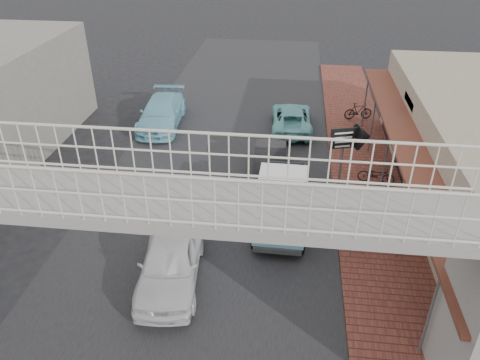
% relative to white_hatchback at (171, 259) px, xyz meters
% --- Properties ---
extents(ground, '(120.00, 120.00, 0.00)m').
position_rel_white_hatchback_xyz_m(ground, '(0.50, 0.86, -0.79)').
color(ground, black).
rests_on(ground, ground).
extents(road_strip, '(10.00, 60.00, 0.01)m').
position_rel_white_hatchback_xyz_m(road_strip, '(0.50, 0.86, -0.78)').
color(road_strip, black).
rests_on(road_strip, ground).
extents(sidewalk, '(3.00, 40.00, 0.10)m').
position_rel_white_hatchback_xyz_m(sidewalk, '(7.00, 3.86, -0.74)').
color(sidewalk, brown).
rests_on(sidewalk, ground).
extents(footbridge, '(16.40, 2.40, 6.34)m').
position_rel_white_hatchback_xyz_m(footbridge, '(0.50, -3.14, 2.39)').
color(footbridge, gray).
rests_on(footbridge, ground).
extents(white_hatchback, '(2.30, 4.78, 1.57)m').
position_rel_white_hatchback_xyz_m(white_hatchback, '(0.00, 0.00, 0.00)').
color(white_hatchback, silver).
rests_on(white_hatchback, ground).
extents(dark_sedan, '(1.49, 4.00, 1.31)m').
position_rel_white_hatchback_xyz_m(dark_sedan, '(2.74, 6.96, -0.13)').
color(dark_sedan, black).
rests_on(dark_sedan, ground).
extents(angkot_curb, '(2.26, 4.57, 1.25)m').
position_rel_white_hatchback_xyz_m(angkot_curb, '(3.58, 12.20, -0.16)').
color(angkot_curb, '#6FC0C1').
rests_on(angkot_curb, ground).
extents(angkot_far, '(2.39, 5.24, 1.49)m').
position_rel_white_hatchback_xyz_m(angkot_far, '(-3.48, 11.89, -0.04)').
color(angkot_far, '#7AC0D4').
rests_on(angkot_far, ground).
extents(angkot_van, '(1.92, 4.06, 1.98)m').
position_rel_white_hatchback_xyz_m(angkot_van, '(3.39, 3.17, 0.47)').
color(angkot_van, black).
rests_on(angkot_van, ground).
extents(motorcycle_near, '(1.63, 0.82, 0.82)m').
position_rel_white_hatchback_xyz_m(motorcycle_near, '(7.35, 6.78, -0.28)').
color(motorcycle_near, black).
rests_on(motorcycle_near, sidewalk).
extents(motorcycle_far, '(1.64, 0.80, 0.95)m').
position_rel_white_hatchback_xyz_m(motorcycle_far, '(7.25, 13.77, -0.21)').
color(motorcycle_far, black).
rests_on(motorcycle_far, sidewalk).
extents(street_clock, '(0.67, 0.64, 2.61)m').
position_rel_white_hatchback_xyz_m(street_clock, '(6.01, 1.98, 1.48)').
color(street_clock, '#59595B').
rests_on(street_clock, sidewalk).
extents(arrow_sign, '(1.78, 1.19, 2.95)m').
position_rel_white_hatchback_xyz_m(arrow_sign, '(6.40, 6.23, 1.69)').
color(arrow_sign, '#59595B').
rests_on(arrow_sign, sidewalk).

